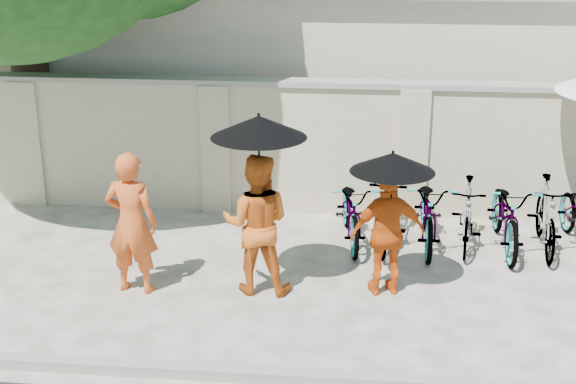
{
  "coord_description": "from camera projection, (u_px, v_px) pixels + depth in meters",
  "views": [
    {
      "loc": [
        1.28,
        -8.62,
        4.44
      ],
      "look_at": [
        0.33,
        0.91,
        1.1
      ],
      "focal_mm": 50.0,
      "sensor_mm": 36.0,
      "label": 1
    }
  ],
  "objects": [
    {
      "name": "bike_1",
      "position": [
        390.0,
        209.0,
        11.18
      ],
      "size": [
        0.75,
        1.85,
        1.08
      ],
      "primitive_type": "imported",
      "rotation": [
        0.0,
        0.0,
        -0.14
      ],
      "color": "#A2A1AE",
      "rests_on": "ground"
    },
    {
      "name": "monk_left",
      "position": [
        131.0,
        223.0,
        9.7
      ],
      "size": [
        0.69,
        0.49,
        1.78
      ],
      "primitive_type": "imported",
      "rotation": [
        0.0,
        0.0,
        3.03
      ],
      "color": "#D8551E",
      "rests_on": "ground"
    },
    {
      "name": "monk_center",
      "position": [
        257.0,
        224.0,
        9.71
      ],
      "size": [
        0.87,
        0.68,
        1.76
      ],
      "primitive_type": "imported",
      "rotation": [
        0.0,
        0.0,
        3.12
      ],
      "color": "#D3611A",
      "rests_on": "ground"
    },
    {
      "name": "bike_3",
      "position": [
        467.0,
        215.0,
        11.13
      ],
      "size": [
        0.65,
        1.64,
        0.96
      ],
      "primitive_type": "imported",
      "rotation": [
        0.0,
        0.0,
        -0.13
      ],
      "color": "#A2A1AE",
      "rests_on": "ground"
    },
    {
      "name": "bike_0",
      "position": [
        352.0,
        211.0,
        11.29
      ],
      "size": [
        0.85,
        1.88,
        0.95
      ],
      "primitive_type": "imported",
      "rotation": [
        0.0,
        0.0,
        0.13
      ],
      "color": "#A2A1AE",
      "rests_on": "ground"
    },
    {
      "name": "compound_wall",
      "position": [
        346.0,
        151.0,
        12.26
      ],
      "size": [
        20.0,
        0.3,
        2.0
      ],
      "primitive_type": "cube",
      "color": "beige",
      "rests_on": "ground"
    },
    {
      "name": "ground",
      "position": [
        253.0,
        302.0,
        9.68
      ],
      "size": [
        80.0,
        80.0,
        0.0
      ],
      "primitive_type": "plane",
      "color": "beige"
    },
    {
      "name": "bike_4",
      "position": [
        506.0,
        215.0,
        11.06
      ],
      "size": [
        0.68,
        1.92,
        1.01
      ],
      "primitive_type": "imported",
      "rotation": [
        0.0,
        0.0,
        0.01
      ],
      "color": "#A2A1AE",
      "rests_on": "ground"
    },
    {
      "name": "building_behind",
      "position": [
        405.0,
        68.0,
        15.54
      ],
      "size": [
        14.0,
        6.0,
        3.2
      ],
      "primitive_type": "cube",
      "color": "beige",
      "rests_on": "ground"
    },
    {
      "name": "bike_5",
      "position": [
        546.0,
        216.0,
        11.0
      ],
      "size": [
        0.59,
        1.71,
        1.01
      ],
      "primitive_type": "imported",
      "rotation": [
        0.0,
        0.0,
        -0.07
      ],
      "color": "#A2A1AE",
      "rests_on": "ground"
    },
    {
      "name": "parasol_center",
      "position": [
        259.0,
        127.0,
        9.22
      ],
      "size": [
        1.13,
        1.13,
        1.25
      ],
      "color": "black",
      "rests_on": "ground"
    },
    {
      "name": "bike_2",
      "position": [
        428.0,
        211.0,
        11.17
      ],
      "size": [
        0.69,
        1.93,
        1.01
      ],
      "primitive_type": "imported",
      "rotation": [
        0.0,
        0.0,
        -0.01
      ],
      "color": "#A2A1AE",
      "rests_on": "ground"
    },
    {
      "name": "parasol_right",
      "position": [
        393.0,
        162.0,
        9.29
      ],
      "size": [
        1.0,
        1.0,
        0.94
      ],
      "color": "black",
      "rests_on": "ground"
    },
    {
      "name": "monk_right",
      "position": [
        388.0,
        233.0,
        9.67
      ],
      "size": [
        0.99,
        0.61,
        1.57
      ],
      "primitive_type": "imported",
      "rotation": [
        0.0,
        0.0,
        3.41
      ],
      "color": "#D35311",
      "rests_on": "ground"
    },
    {
      "name": "kerb",
      "position": [
        230.0,
        373.0,
        8.06
      ],
      "size": [
        40.0,
        0.16,
        0.12
      ],
      "primitive_type": "cube",
      "color": "gray",
      "rests_on": "ground"
    }
  ]
}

